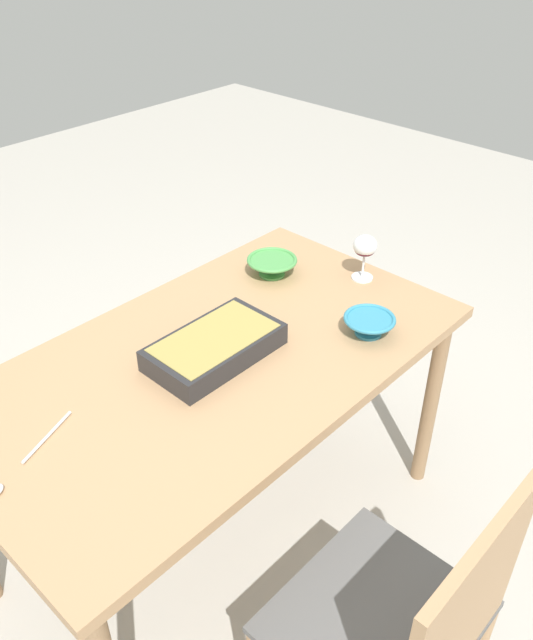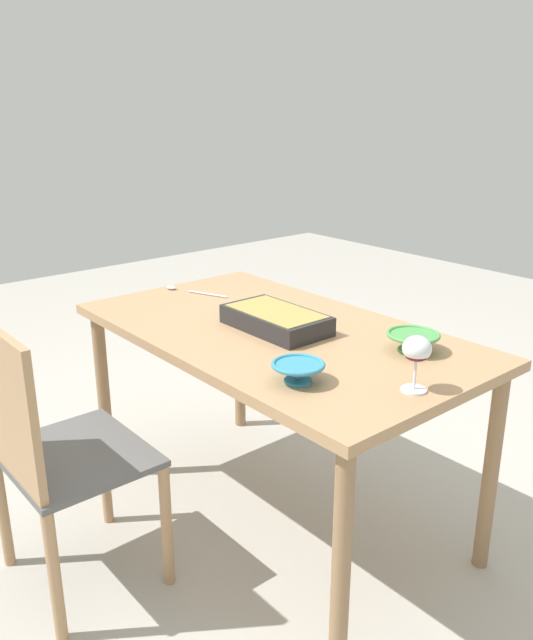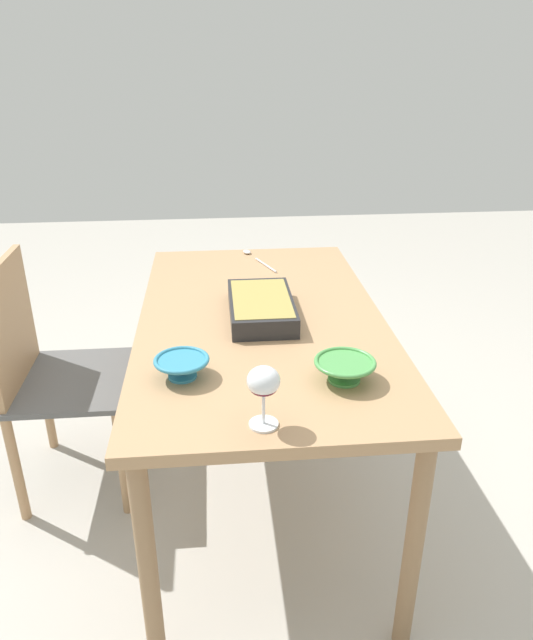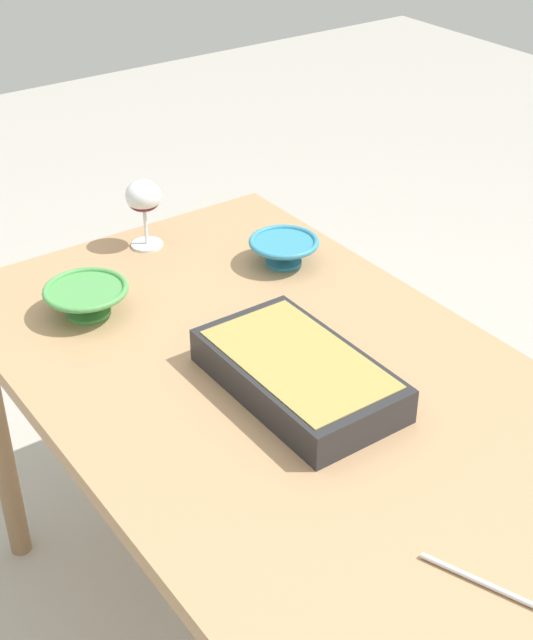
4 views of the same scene
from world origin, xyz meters
name	(u,v)px [view 2 (image 2 of 4)]	position (x,y,z in m)	size (l,w,h in m)	color
ground_plane	(275,514)	(0.00, 0.00, 0.00)	(8.00, 8.00, 0.00)	#B2ADA3
dining_table	(276,349)	(0.00, 0.00, 0.67)	(1.42, 0.80, 0.74)	tan
chair	(49,448)	(0.16, 0.76, 0.49)	(0.46, 0.40, 0.90)	#595959
wine_glass	(417,352)	(-0.62, 0.05, 0.85)	(0.08, 0.08, 0.16)	white
casserole_dish	(275,319)	(0.00, 0.00, 0.78)	(0.37, 0.21, 0.07)	#262628
mixing_bowl	(413,341)	(-0.43, -0.19, 0.78)	(0.17, 0.17, 0.06)	#4C994C
small_bowl	(298,371)	(-0.37, 0.24, 0.78)	(0.15, 0.15, 0.06)	teal
serving_spoon	(185,290)	(0.59, -0.02, 0.75)	(0.28, 0.12, 0.01)	silver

